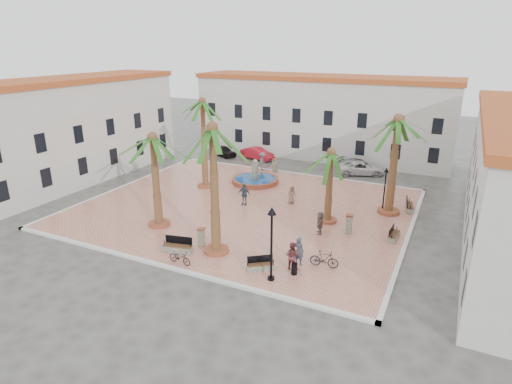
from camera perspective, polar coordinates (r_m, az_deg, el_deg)
ground at (r=35.70m, az=-1.45°, el=-2.19°), size 120.00×120.00×0.00m
plaza at (r=35.68m, az=-1.45°, el=-2.08°), size 26.00×22.00×0.15m
kerb_n at (r=45.19m, az=4.96°, el=2.51°), size 26.30×0.30×0.16m
kerb_s at (r=27.29m, az=-12.23°, el=-9.62°), size 26.30×0.30×0.16m
kerb_e at (r=32.31m, az=19.62°, el=-5.62°), size 0.30×22.30×0.16m
kerb_w at (r=42.89m, az=-17.08°, el=0.78°), size 0.30×22.30×0.16m
building_north at (r=52.46m, az=8.71°, el=9.97°), size 30.40×7.40×9.50m
building_west at (r=45.94m, az=-23.27°, el=7.64°), size 6.40×24.40×10.00m
fountain at (r=41.68m, az=-0.11°, el=1.69°), size 4.54×4.54×2.34m
palm_nw at (r=39.18m, az=-7.14°, el=10.74°), size 4.84×4.84×8.38m
palm_sw at (r=31.10m, az=-13.54°, el=5.68°), size 5.19×5.19×7.07m
palm_s at (r=25.83m, az=-5.78°, el=6.62°), size 5.27×5.27×8.56m
palm_e at (r=31.67m, az=9.93°, el=4.04°), size 4.67×4.67×5.79m
palm_ne at (r=34.18m, az=18.31°, el=7.73°), size 5.71×5.71×7.95m
bench_s at (r=28.53m, az=-10.38°, el=-7.34°), size 2.04×1.00×1.03m
bench_se at (r=26.02m, az=0.61°, el=-9.87°), size 1.64×1.39×0.88m
bench_e at (r=31.34m, az=17.88°, el=-5.56°), size 0.61×1.70×0.88m
bench_ne at (r=36.99m, az=19.74°, el=-1.88°), size 0.89×1.96×1.00m
lamppost_s at (r=23.77m, az=2.09°, el=-5.26°), size 0.49×0.49×4.51m
lamppost_e at (r=35.38m, az=16.86°, el=1.28°), size 0.40×0.40×3.67m
bollard_se at (r=28.95m, az=-7.30°, el=-5.94°), size 0.50×0.50×1.27m
bollard_n at (r=45.09m, az=2.54°, el=3.59°), size 0.59×0.59×1.42m
bollard_e at (r=31.27m, az=12.32°, el=-4.14°), size 0.57×0.57×1.40m
litter_bin at (r=25.64m, az=5.12°, el=-10.17°), size 0.36×0.36×0.70m
cyclist_a at (r=26.48m, az=5.74°, el=-7.79°), size 0.73×0.54×1.82m
bicycle_a at (r=27.03m, az=-10.13°, el=-8.59°), size 1.67×0.71×0.85m
cyclist_b at (r=25.95m, az=4.79°, el=-8.46°), size 0.86×0.67×1.74m
bicycle_b at (r=26.52m, az=9.08°, el=-8.83°), size 1.81×0.67×1.06m
pedestrian_fountain_a at (r=36.29m, az=4.76°, el=-0.34°), size 0.89×0.87×1.55m
pedestrian_fountain_b at (r=35.79m, az=-1.61°, el=-0.31°), size 1.10×0.52×1.83m
pedestrian_north at (r=45.60m, az=0.87°, el=4.11°), size 0.98×1.39×1.95m
pedestrian_east at (r=30.78m, az=8.52°, el=-4.08°), size 0.91×1.61×1.66m
car_black at (r=52.28m, az=-4.33°, el=5.48°), size 3.99×2.87×1.26m
car_red at (r=50.65m, az=0.15°, el=5.15°), size 4.41×2.32×1.38m
car_silver at (r=47.02m, az=13.51°, el=3.44°), size 4.76×2.62×1.31m
car_white at (r=46.09m, az=13.87°, el=3.12°), size 5.34×3.88×1.35m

